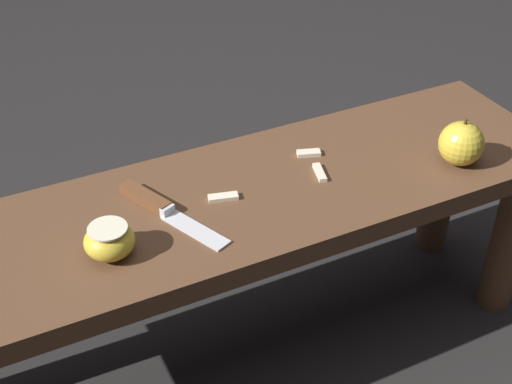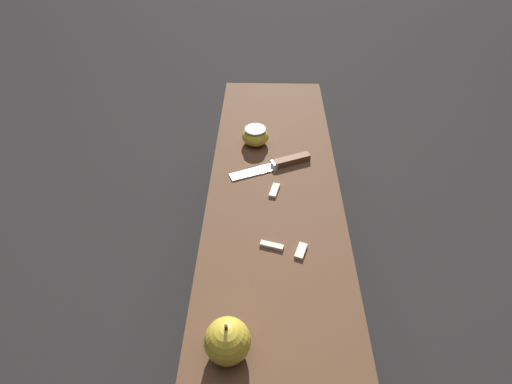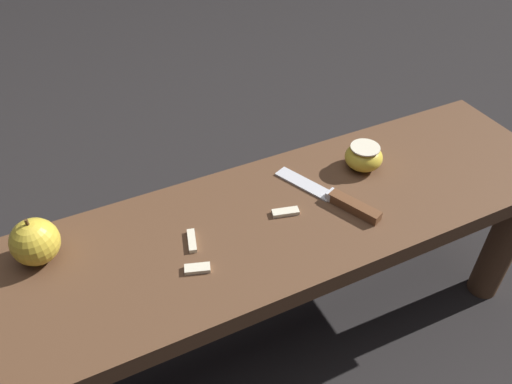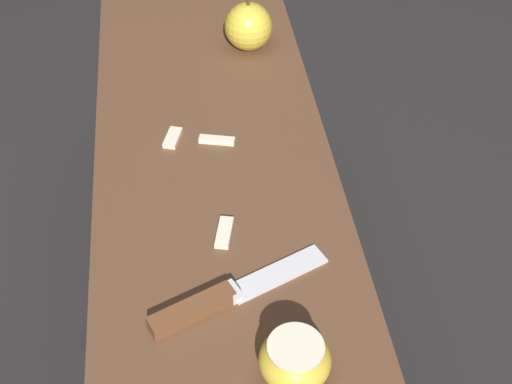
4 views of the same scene
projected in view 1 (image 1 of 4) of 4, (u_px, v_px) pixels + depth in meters
ground_plane at (240, 352)px, 1.50m from camera, size 8.00×8.00×0.00m
wooden_bench at (237, 232)px, 1.31m from camera, size 1.29×0.35×0.41m
knife at (158, 206)px, 1.22m from camera, size 0.12×0.23×0.02m
apple_whole at (461, 144)px, 1.32m from camera, size 0.08×0.08×0.09m
apple_cut at (109, 241)px, 1.12m from camera, size 0.08×0.08×0.05m
apple_slice_near_knife at (309, 153)px, 1.36m from camera, size 0.05×0.03×0.01m
apple_slice_center at (223, 197)px, 1.25m from camera, size 0.06×0.03×0.01m
apple_slice_near_bowl at (320, 173)px, 1.31m from camera, size 0.03×0.06×0.01m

